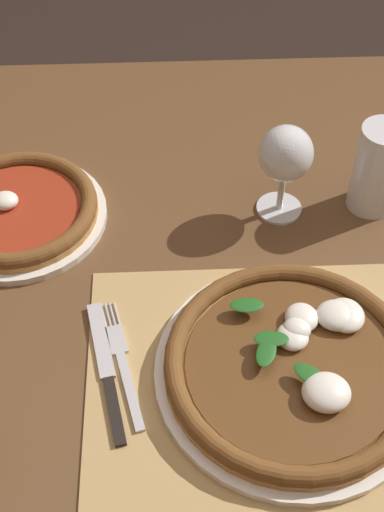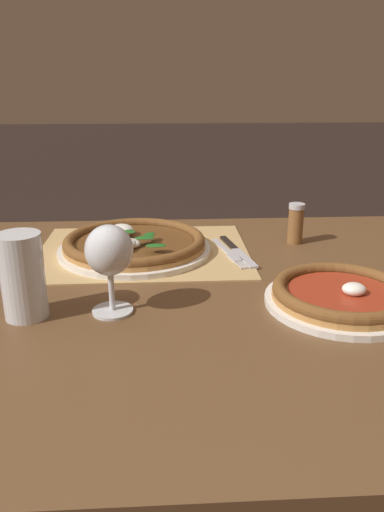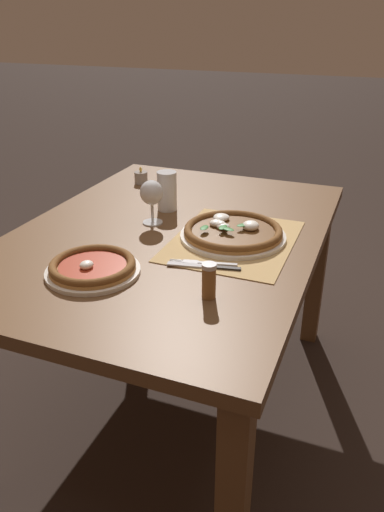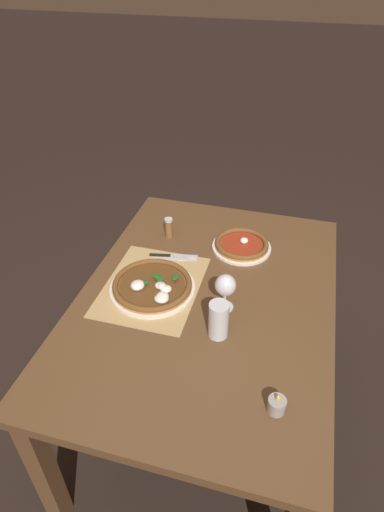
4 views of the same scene
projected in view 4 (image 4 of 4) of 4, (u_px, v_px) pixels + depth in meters
name	position (u px, v px, depth m)	size (l,w,h in m)	color
ground_plane	(203.00, 405.00, 2.14)	(24.00, 24.00, 0.00)	black
dining_table	(206.00, 313.00, 1.75)	(1.39, 0.99, 0.74)	brown
paper_placemat	(152.00, 287.00, 1.74)	(0.48, 0.38, 0.00)	tan
pizza_near	(153.00, 286.00, 1.71)	(0.34, 0.34, 0.05)	silver
pizza_far	(242.00, 245.00, 1.94)	(0.27, 0.27, 0.04)	silver
wine_glass	(225.00, 287.00, 1.58)	(0.08, 0.08, 0.16)	silver
pint_glass	(218.00, 320.00, 1.49)	(0.07, 0.07, 0.15)	silver
fork	(174.00, 259.00, 1.88)	(0.06, 0.20, 0.00)	#B7B7BC
knife	(174.00, 256.00, 1.90)	(0.06, 0.21, 0.01)	black
votive_candle	(277.00, 405.00, 1.28)	(0.06, 0.06, 0.07)	gray
pepper_shaker	(169.00, 227.00, 2.00)	(0.04, 0.04, 0.10)	brown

